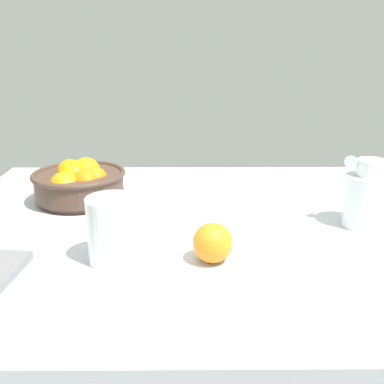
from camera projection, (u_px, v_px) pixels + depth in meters
ground_plane at (208, 230)px, 98.52cm from camera, size 118.46×91.54×3.00cm
fruit_bowl at (79, 183)px, 110.56cm from camera, size 22.67×22.67×10.29cm
juice_pitcher at (367, 201)px, 95.64cm from camera, size 13.77×9.82×15.42cm
juice_glass at (113, 232)px, 80.18cm from camera, size 9.23×9.23×11.95cm
loose_orange_0 at (373, 172)px, 120.92cm from camera, size 8.52×8.52×8.52cm
loose_orange_1 at (215, 243)px, 80.38cm from camera, size 7.25×7.25×7.25cm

